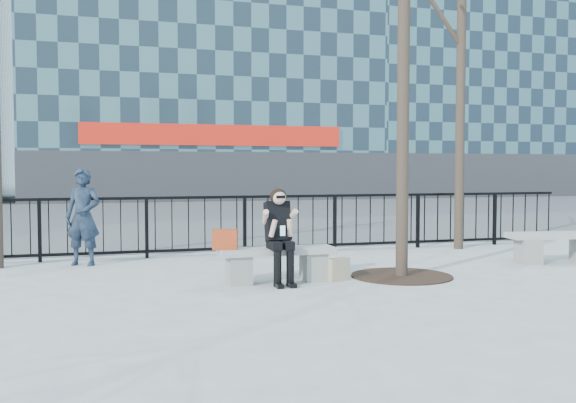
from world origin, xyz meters
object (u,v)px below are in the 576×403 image
object	(u,v)px
bench_second	(557,244)
seated_woman	(280,236)
bench_main	(277,261)
standing_man	(83,217)

from	to	relation	value
bench_second	seated_woman	xyz separation A→B (m)	(-5.13, -0.66, 0.36)
bench_second	seated_woman	world-z (taller)	seated_woman
bench_main	standing_man	bearing A→B (deg)	137.85
bench_second	standing_man	xyz separation A→B (m)	(-7.80, 1.92, 0.50)
standing_man	seated_woman	bearing A→B (deg)	-21.07
seated_woman	standing_man	world-z (taller)	standing_man
bench_main	standing_man	distance (m)	3.64
seated_woman	bench_main	bearing A→B (deg)	90.00
bench_second	standing_man	size ratio (longest dim) A/B	1.06
standing_man	bench_second	bearing A→B (deg)	9.10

